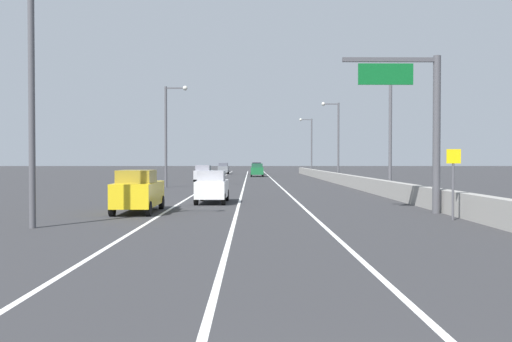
# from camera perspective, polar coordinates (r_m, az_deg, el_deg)

# --- Properties ---
(ground_plane) EXTENTS (320.00, 320.00, 0.00)m
(ground_plane) POSITION_cam_1_polar(r_m,az_deg,el_deg) (67.77, 0.58, -0.99)
(ground_plane) COLOR #2D2D30
(lane_stripe_left) EXTENTS (0.16, 130.00, 0.00)m
(lane_stripe_left) POSITION_cam_1_polar(r_m,az_deg,el_deg) (58.92, -4.61, -1.32)
(lane_stripe_left) COLOR silver
(lane_stripe_left) RESTS_ON ground_plane
(lane_stripe_center) EXTENTS (0.16, 130.00, 0.00)m
(lane_stripe_center) POSITION_cam_1_polar(r_m,az_deg,el_deg) (58.77, -1.21, -1.32)
(lane_stripe_center) COLOR silver
(lane_stripe_center) RESTS_ON ground_plane
(lane_stripe_right) EXTENTS (0.16, 130.00, 0.00)m
(lane_stripe_right) POSITION_cam_1_polar(r_m,az_deg,el_deg) (58.84, 2.21, -1.32)
(lane_stripe_right) COLOR silver
(lane_stripe_right) RESTS_ON ground_plane
(jersey_barrier_right) EXTENTS (0.60, 120.00, 1.10)m
(jersey_barrier_right) POSITION_cam_1_polar(r_m,az_deg,el_deg) (44.77, 11.64, -1.42)
(jersey_barrier_right) COLOR gray
(jersey_barrier_right) RESTS_ON ground_plane
(overhead_sign_gantry) EXTENTS (4.68, 0.36, 7.50)m
(overhead_sign_gantry) POSITION_cam_1_polar(r_m,az_deg,el_deg) (27.26, 16.83, 5.70)
(overhead_sign_gantry) COLOR #47474C
(overhead_sign_gantry) RESTS_ON ground_plane
(speed_advisory_sign) EXTENTS (0.60, 0.11, 3.00)m
(speed_advisory_sign) POSITION_cam_1_polar(r_m,az_deg,el_deg) (24.51, 19.85, -0.74)
(speed_advisory_sign) COLOR #4C4C51
(speed_advisory_sign) RESTS_ON ground_plane
(lamp_post_right_second) EXTENTS (2.14, 0.44, 9.41)m
(lamp_post_right_second) POSITION_cam_1_polar(r_m,az_deg,el_deg) (41.05, 13.45, 5.18)
(lamp_post_right_second) COLOR #4C4C51
(lamp_post_right_second) RESTS_ON ground_plane
(lamp_post_right_third) EXTENTS (2.14, 0.44, 9.41)m
(lamp_post_right_third) POSITION_cam_1_polar(r_m,az_deg,el_deg) (65.89, 8.34, 3.67)
(lamp_post_right_third) COLOR #4C4C51
(lamp_post_right_third) RESTS_ON ground_plane
(lamp_post_right_fourth) EXTENTS (2.14, 0.44, 9.41)m
(lamp_post_right_fourth) POSITION_cam_1_polar(r_m,az_deg,el_deg) (90.92, 5.64, 2.99)
(lamp_post_right_fourth) COLOR #4C4C51
(lamp_post_right_fourth) RESTS_ON ground_plane
(lamp_post_left_near) EXTENTS (2.14, 0.44, 9.41)m
(lamp_post_left_near) POSITION_cam_1_polar(r_m,az_deg,el_deg) (22.09, -21.68, 8.61)
(lamp_post_left_near) COLOR #4C4C51
(lamp_post_left_near) RESTS_ON ground_plane
(lamp_post_left_mid) EXTENTS (2.14, 0.44, 9.41)m
(lamp_post_left_mid) POSITION_cam_1_polar(r_m,az_deg,el_deg) (51.45, -9.07, 4.38)
(lamp_post_left_mid) COLOR #4C4C51
(lamp_post_left_mid) RESTS_ON ground_plane
(car_black_0) EXTENTS (1.85, 4.59, 2.09)m
(car_black_0) POSITION_cam_1_polar(r_m,az_deg,el_deg) (97.42, 0.05, 0.28)
(car_black_0) COLOR black
(car_black_0) RESTS_ON ground_plane
(car_gray_1) EXTENTS (1.90, 4.34, 2.00)m
(car_gray_1) POSITION_cam_1_polar(r_m,az_deg,el_deg) (98.50, -3.41, 0.26)
(car_gray_1) COLOR slate
(car_gray_1) RESTS_ON ground_plane
(car_white_2) EXTENTS (1.82, 4.27, 1.92)m
(car_white_2) POSITION_cam_1_polar(r_m,az_deg,el_deg) (32.45, -4.59, -1.66)
(car_white_2) COLOR white
(car_white_2) RESTS_ON ground_plane
(car_silver_3) EXTENTS (2.00, 4.59, 1.94)m
(car_silver_3) POSITION_cam_1_polar(r_m,az_deg,el_deg) (63.72, -5.47, -0.26)
(car_silver_3) COLOR #B7B7BC
(car_silver_3) RESTS_ON ground_plane
(car_yellow_4) EXTENTS (1.90, 4.68, 2.06)m
(car_yellow_4) POSITION_cam_1_polar(r_m,az_deg,el_deg) (27.08, -12.17, -2.09)
(car_yellow_4) COLOR gold
(car_yellow_4) RESTS_ON ground_plane
(car_green_5) EXTENTS (1.96, 4.53, 2.00)m
(car_green_5) POSITION_cam_1_polar(r_m,az_deg,el_deg) (83.50, 0.10, 0.10)
(car_green_5) COLOR #196033
(car_green_5) RESTS_ON ground_plane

